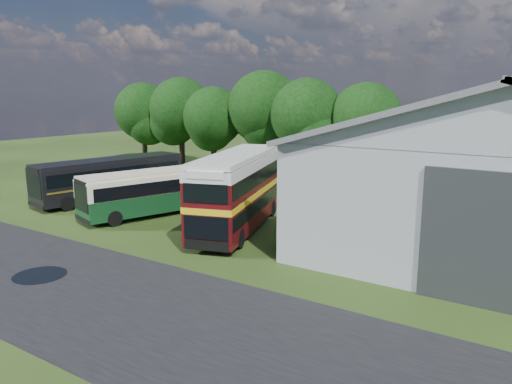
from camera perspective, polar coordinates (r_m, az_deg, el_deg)
The scene contains 15 objects.
ground at distance 23.86m, azimuth -15.40°, elevation -7.77°, with size 120.00×120.00×0.00m, color #1D3410.
asphalt_road at distance 19.91m, azimuth -16.20°, elevation -11.74°, with size 60.00×8.00×0.02m, color black.
puddle at distance 23.33m, azimuth -23.48°, elevation -8.77°, with size 2.20×2.20×0.01m, color black.
tree_far_left at distance 55.80m, azimuth -12.77°, elevation 8.98°, with size 6.12×6.12×8.64m.
tree_left_a at distance 52.67m, azimuth -8.57°, elevation 9.34°, with size 6.46×6.46×9.12m.
tree_left_b at distance 48.71m, azimuth -4.92°, elevation 8.54°, with size 5.78×5.78×8.16m.
tree_mid at distance 46.82m, azimuth 0.94°, elevation 9.60°, with size 6.80×6.80×9.60m.
tree_right_a at distance 43.46m, azimuth 5.84°, elevation 8.75°, with size 6.26×6.26×8.83m.
tree_right_b at distance 42.13m, azimuth 12.44°, elevation 8.12°, with size 5.98×5.98×8.45m.
shrub_front at distance 24.88m, azimuth 3.95°, elevation -6.57°, with size 1.70×1.70×1.70m, color #194714.
shrub_mid at distance 26.56m, azimuth 6.10°, elevation -5.44°, with size 1.60×1.60×1.60m, color #194714.
shrub_back at distance 28.28m, azimuth 7.98°, elevation -4.43°, with size 1.80×1.80×1.80m, color #194714.
bus_green_single at distance 32.21m, azimuth -10.80°, elevation 0.17°, with size 5.36×10.47×2.82m.
bus_maroon_double at distance 27.93m, azimuth -2.08°, elevation 0.03°, with size 5.57×10.36×4.33m.
bus_dark_single at distance 37.21m, azimuth -16.31°, elevation 1.55°, with size 4.51×11.10×2.99m.
Camera 1 is at (17.22, -14.62, 7.68)m, focal length 35.00 mm.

